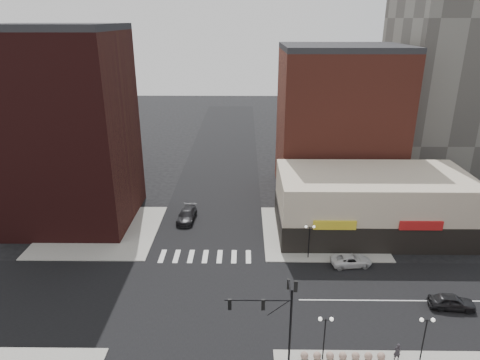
{
  "coord_description": "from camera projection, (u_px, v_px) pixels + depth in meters",
  "views": [
    {
      "loc": [
        4.53,
        -35.75,
        26.4
      ],
      "look_at": [
        4.05,
        4.81,
        11.0
      ],
      "focal_mm": 32.0,
      "sensor_mm": 36.0,
      "label": 1
    }
  ],
  "objects": [
    {
      "name": "street_lamp_se_b",
      "position": [
        426.0,
        328.0,
        33.99
      ],
      "size": [
        1.22,
        0.32,
        4.16
      ],
      "color": "black",
      "rests_on": "sidewalk_se"
    },
    {
      "name": "sidewalk_nw",
      "position": [
        101.0,
        231.0,
        56.54
      ],
      "size": [
        15.0,
        15.0,
        0.12
      ],
      "primitive_type": "cube",
      "color": "gray",
      "rests_on": "ground"
    },
    {
      "name": "building_nw_low",
      "position": [
        31.0,
        146.0,
        72.85
      ],
      "size": [
        20.0,
        18.0,
        12.0
      ],
      "primitive_type": "cube",
      "color": "#341110",
      "rests_on": "ground"
    },
    {
      "name": "building_nw",
      "position": [
        65.0,
        131.0,
        55.91
      ],
      "size": [
        16.0,
        15.0,
        25.0
      ],
      "primitive_type": "cube",
      "color": "#341110",
      "rests_on": "ground"
    },
    {
      "name": "dark_sedan_north",
      "position": [
        187.0,
        215.0,
        59.31
      ],
      "size": [
        2.61,
        5.61,
        1.59
      ],
      "primitive_type": "imported",
      "rotation": [
        0.0,
        0.0,
        -0.07
      ],
      "color": "black",
      "rests_on": "ground"
    },
    {
      "name": "street_lamp_ne",
      "position": [
        310.0,
        233.0,
        49.02
      ],
      "size": [
        1.22,
        0.32,
        4.16
      ],
      "color": "black",
      "rests_on": "sidewalk_ne"
    },
    {
      "name": "dark_sedan_east",
      "position": [
        452.0,
        302.0,
        41.3
      ],
      "size": [
        4.47,
        2.2,
        1.46
      ],
      "primitive_type": "imported",
      "rotation": [
        0.0,
        0.0,
        1.46
      ],
      "color": "black",
      "rests_on": "ground"
    },
    {
      "name": "road_ns",
      "position": [
        199.0,
        299.0,
        42.84
      ],
      "size": [
        14.0,
        200.0,
        0.02
      ],
      "primitive_type": "cube",
      "color": "black",
      "rests_on": "ground"
    },
    {
      "name": "road_ew",
      "position": [
        199.0,
        299.0,
        42.84
      ],
      "size": [
        200.0,
        14.0,
        0.02
      ],
      "primitive_type": "cube",
      "color": "black",
      "rests_on": "ground"
    },
    {
      "name": "white_suv",
      "position": [
        351.0,
        260.0,
        48.51
      ],
      "size": [
        4.81,
        2.66,
        1.27
      ],
      "primitive_type": "imported",
      "rotation": [
        0.0,
        0.0,
        1.69
      ],
      "color": "silver",
      "rests_on": "ground"
    },
    {
      "name": "sidewalk_ne",
      "position": [
        320.0,
        232.0,
        56.22
      ],
      "size": [
        15.0,
        15.0,
        0.12
      ],
      "primitive_type": "cube",
      "color": "gray",
      "rests_on": "ground"
    },
    {
      "name": "bollard_row",
      "position": [
        343.0,
        356.0,
        35.07
      ],
      "size": [
        6.96,
        0.66,
        0.66
      ],
      "color": "gray",
      "rests_on": "sidewalk_se"
    },
    {
      "name": "traffic_signal",
      "position": [
        278.0,
        309.0,
        33.68
      ],
      "size": [
        5.59,
        3.09,
        7.77
      ],
      "color": "black",
      "rests_on": "ground"
    },
    {
      "name": "ground",
      "position": [
        199.0,
        299.0,
        42.84
      ],
      "size": [
        240.0,
        240.0,
        0.0
      ],
      "primitive_type": "plane",
      "color": "black",
      "rests_on": "ground"
    },
    {
      "name": "building_ne_row",
      "position": [
        371.0,
        208.0,
        55.46
      ],
      "size": [
        24.2,
        12.2,
        8.0
      ],
      "color": "#BFB298",
      "rests_on": "ground"
    },
    {
      "name": "building_ne_midrise",
      "position": [
        338.0,
        124.0,
        66.31
      ],
      "size": [
        18.0,
        15.0,
        22.0
      ],
      "primitive_type": "cube",
      "color": "maroon",
      "rests_on": "ground"
    },
    {
      "name": "street_lamp_se_a",
      "position": [
        325.0,
        328.0,
        34.07
      ],
      "size": [
        1.22,
        0.32,
        4.16
      ],
      "color": "black",
      "rests_on": "sidewalk_se"
    },
    {
      "name": "pedestrian",
      "position": [
        397.0,
        352.0,
        34.85
      ],
      "size": [
        0.59,
        0.39,
        1.61
      ],
      "primitive_type": "imported",
      "rotation": [
        0.0,
        0.0,
        3.13
      ],
      "color": "#262328",
      "rests_on": "sidewalk_se"
    }
  ]
}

